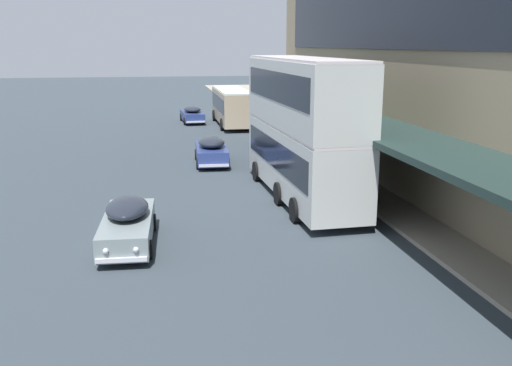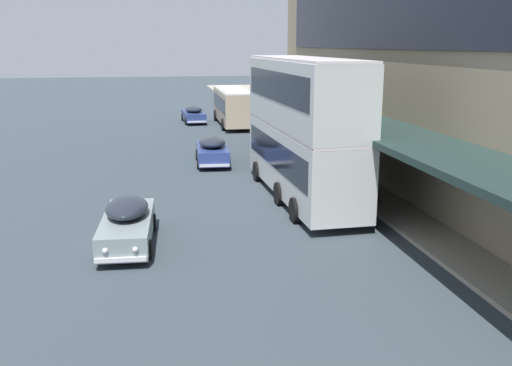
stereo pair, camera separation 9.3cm
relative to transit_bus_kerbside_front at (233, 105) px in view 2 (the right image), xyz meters
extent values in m
cube|color=tan|center=(0.00, 0.00, -0.12)|extent=(2.51, 9.51, 2.62)
cube|color=black|center=(0.00, 0.00, 0.20)|extent=(2.54, 8.75, 1.15)
cube|color=silver|center=(0.00, 0.00, 1.24)|extent=(2.41, 9.51, 0.12)
cube|color=black|center=(0.03, 4.78, 0.94)|extent=(1.22, 0.07, 0.36)
cylinder|color=black|center=(-1.20, 3.23, -1.27)|extent=(0.26, 1.00, 1.00)
cylinder|color=black|center=(1.24, 3.21, -1.27)|extent=(0.26, 1.00, 1.00)
cylinder|color=black|center=(-1.24, -2.94, -1.27)|extent=(0.26, 1.00, 1.00)
cylinder|color=black|center=(1.20, -2.95, -1.27)|extent=(0.26, 1.00, 1.00)
cube|color=silver|center=(-0.28, -24.21, 0.00)|extent=(2.84, 11.07, 2.85)
cube|color=black|center=(-0.28, -24.21, 0.34)|extent=(2.85, 10.20, 1.25)
cube|color=silver|center=(-0.28, -24.21, 1.47)|extent=(2.74, 11.07, 0.12)
cube|color=silver|center=(-0.28, -24.21, 2.95)|extent=(2.84, 11.07, 2.85)
cube|color=black|center=(-0.28, -24.21, 3.29)|extent=(2.85, 10.20, 1.25)
cube|color=silver|center=(-0.28, -24.21, 4.42)|extent=(2.74, 11.07, 0.12)
cube|color=black|center=(-0.46, -18.67, 4.12)|extent=(1.25, 0.10, 0.36)
cylinder|color=black|center=(-1.64, -20.51, -1.27)|extent=(0.28, 1.01, 1.00)
cylinder|color=black|center=(0.85, -20.43, -1.27)|extent=(0.28, 1.01, 1.00)
cylinder|color=black|center=(-1.42, -27.65, -1.27)|extent=(0.28, 1.01, 1.00)
cylinder|color=black|center=(1.07, -27.58, -1.27)|extent=(0.28, 1.01, 1.00)
cylinder|color=black|center=(-1.50, -25.07, -1.27)|extent=(0.28, 1.01, 1.00)
cylinder|color=black|center=(0.99, -24.99, -1.27)|extent=(0.28, 1.01, 1.00)
cube|color=gray|center=(-7.77, -29.11, -1.16)|extent=(1.89, 4.81, 0.79)
ellipsoid|color=#1E232D|center=(-7.76, -28.88, -0.50)|extent=(1.59, 2.67, 0.57)
cube|color=silver|center=(-7.89, -31.52, -1.40)|extent=(1.58, 0.20, 0.14)
cube|color=silver|center=(-7.65, -26.70, -1.40)|extent=(1.58, 0.20, 0.14)
sphere|color=silver|center=(-7.43, -31.52, -1.11)|extent=(0.18, 0.18, 0.18)
sphere|color=silver|center=(-8.34, -31.47, -1.11)|extent=(0.18, 0.18, 0.18)
cylinder|color=black|center=(-7.02, -30.62, -1.45)|extent=(0.17, 0.65, 0.64)
cylinder|color=black|center=(-8.67, -30.54, -1.45)|extent=(0.17, 0.65, 0.64)
cylinder|color=black|center=(-6.87, -27.69, -1.45)|extent=(0.17, 0.65, 0.64)
cylinder|color=black|center=(-8.52, -27.61, -1.45)|extent=(0.17, 0.65, 0.64)
cube|color=navy|center=(-3.26, 2.46, -1.18)|extent=(1.93, 4.77, 0.75)
ellipsoid|color=#1E232D|center=(-3.24, 2.23, -0.56)|extent=(1.62, 2.65, 0.53)
cube|color=silver|center=(-3.38, 4.85, -1.40)|extent=(1.61, 0.20, 0.14)
cube|color=silver|center=(-3.13, 0.07, -1.40)|extent=(1.61, 0.20, 0.14)
sphere|color=silver|center=(-3.84, 4.80, -1.13)|extent=(0.18, 0.18, 0.18)
sphere|color=silver|center=(-2.92, 4.85, -1.13)|extent=(0.18, 0.18, 0.18)
cylinder|color=black|center=(-4.18, 3.87, -1.45)|extent=(0.17, 0.65, 0.64)
cylinder|color=black|center=(-2.49, 3.96, -1.45)|extent=(0.17, 0.65, 0.64)
cylinder|color=black|center=(-4.02, 0.97, -1.45)|extent=(0.17, 0.65, 0.64)
cylinder|color=black|center=(-2.34, 1.06, -1.45)|extent=(0.17, 0.65, 0.64)
cube|color=navy|center=(-3.45, -15.87, -1.14)|extent=(1.94, 4.47, 0.83)
ellipsoid|color=#1E232D|center=(-3.47, -16.09, -0.46)|extent=(1.64, 2.49, 0.58)
cube|color=silver|center=(-3.34, -13.63, -1.40)|extent=(1.64, 0.20, 0.14)
cube|color=silver|center=(-3.56, -18.11, -1.40)|extent=(1.64, 0.20, 0.14)
sphere|color=silver|center=(-3.82, -13.63, -1.09)|extent=(0.18, 0.18, 0.18)
sphere|color=silver|center=(-2.87, -13.68, -1.09)|extent=(0.18, 0.18, 0.18)
cylinder|color=black|center=(-4.25, -14.47, -1.45)|extent=(0.17, 0.65, 0.64)
cylinder|color=black|center=(-2.53, -14.55, -1.45)|extent=(0.17, 0.65, 0.64)
cylinder|color=black|center=(-4.38, -17.19, -1.45)|extent=(0.17, 0.65, 0.64)
cylinder|color=black|center=(-2.66, -17.27, -1.45)|extent=(0.17, 0.65, 0.64)
camera|label=1|loc=(-6.77, -48.44, 5.05)|focal=40.00mm
camera|label=2|loc=(-6.68, -48.46, 5.05)|focal=40.00mm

